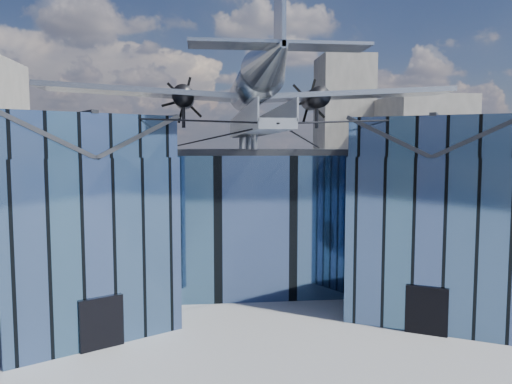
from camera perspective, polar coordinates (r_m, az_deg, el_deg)
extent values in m
plane|color=gray|center=(31.22, 0.42, -13.61)|extent=(120.00, 120.00, 0.00)
cube|color=#436089|center=(38.88, -1.15, -2.69)|extent=(28.00, 14.00, 9.50)
cube|color=#222429|center=(38.52, -1.16, 4.63)|extent=(28.00, 14.00, 0.40)
cube|color=#436089|center=(29.68, -19.99, -5.43)|extent=(11.79, 11.43, 9.50)
cube|color=#436089|center=(29.21, -20.34, 5.93)|extent=(11.56, 11.20, 2.20)
cube|color=#222429|center=(28.67, -24.69, 5.80)|extent=(7.98, 9.23, 2.40)
cube|color=#222429|center=(29.92, -16.18, 6.02)|extent=(7.98, 9.23, 2.40)
cube|color=#222429|center=(29.26, -20.41, 8.18)|extent=(4.30, 7.10, 0.18)
cube|color=black|center=(26.80, -17.23, -14.11)|extent=(2.03, 1.32, 2.60)
cube|color=black|center=(31.21, -12.02, -4.73)|extent=(0.34, 0.34, 9.50)
cube|color=#436089|center=(32.07, 19.69, -4.65)|extent=(11.79, 11.43, 9.50)
cube|color=#436089|center=(31.64, 20.01, 5.85)|extent=(11.56, 11.20, 2.20)
cube|color=#222429|center=(31.86, 15.95, 5.95)|extent=(7.98, 9.23, 2.40)
cube|color=#222429|center=(31.57, 24.11, 5.72)|extent=(7.98, 9.23, 2.40)
cube|color=#222429|center=(31.68, 20.07, 7.93)|extent=(4.30, 7.10, 0.18)
cube|color=black|center=(28.94, 18.91, -12.71)|extent=(2.03, 1.32, 2.60)
cube|color=black|center=(32.66, 11.77, -4.29)|extent=(0.34, 0.34, 9.50)
cube|color=#91959D|center=(33.06, -0.29, 6.98)|extent=(1.80, 21.00, 0.50)
cube|color=#91959D|center=(33.01, -1.86, 8.11)|extent=(0.08, 21.00, 1.10)
cube|color=#91959D|center=(33.20, 1.27, 8.09)|extent=(0.08, 21.00, 1.10)
cylinder|color=#91959D|center=(42.51, -1.66, 5.65)|extent=(0.44, 0.44, 1.35)
cylinder|color=#91959D|center=(36.53, -0.88, 5.74)|extent=(0.44, 0.44, 1.35)
cylinder|color=#91959D|center=(32.55, -0.20, 5.82)|extent=(0.44, 0.44, 1.35)
cylinder|color=#91959D|center=(33.61, -0.38, 8.57)|extent=(0.70, 0.70, 1.40)
cylinder|color=black|center=(25.46, -10.40, 8.13)|extent=(10.55, 6.08, 0.69)
cylinder|color=black|center=(26.87, 12.78, 7.93)|extent=(10.55, 6.08, 0.69)
cylinder|color=black|center=(30.87, -5.47, 6.07)|extent=(6.09, 17.04, 1.19)
cylinder|color=black|center=(31.54, 5.56, 6.05)|extent=(6.09, 17.04, 1.19)
cylinder|color=#9BA0A6|center=(33.78, -0.39, 11.87)|extent=(2.50, 11.00, 2.50)
sphere|color=#9BA0A6|center=(39.22, -1.24, 10.93)|extent=(2.50, 2.50, 2.50)
cube|color=black|center=(38.31, -1.11, 12.10)|extent=(1.60, 1.40, 0.50)
cone|color=#9BA0A6|center=(24.98, 1.85, 14.97)|extent=(2.50, 7.00, 2.50)
cube|color=#9BA0A6|center=(23.10, 2.73, 19.85)|extent=(0.18, 2.40, 3.40)
cube|color=#9BA0A6|center=(22.88, 2.67, 16.40)|extent=(8.00, 1.80, 0.14)
cube|color=#9BA0A6|center=(34.73, -12.35, 11.07)|extent=(14.00, 3.20, 1.08)
cylinder|color=black|center=(35.14, -8.28, 10.65)|extent=(1.44, 3.20, 1.44)
cone|color=black|center=(36.94, -8.18, 10.38)|extent=(0.70, 0.70, 0.70)
cube|color=black|center=(37.09, -8.18, 10.36)|extent=(1.05, 0.06, 3.33)
cube|color=black|center=(37.09, -8.18, 10.36)|extent=(2.53, 0.06, 2.53)
cube|color=black|center=(37.09, -8.18, 10.36)|extent=(3.33, 0.06, 1.05)
cylinder|color=black|center=(34.45, -8.28, 8.72)|extent=(0.24, 0.24, 1.75)
cube|color=#9BA0A6|center=(36.12, 10.76, 10.87)|extent=(14.00, 3.20, 1.08)
cylinder|color=black|center=(36.05, 6.76, 10.53)|extent=(1.44, 3.20, 1.44)
cone|color=black|center=(37.80, 6.13, 10.28)|extent=(0.70, 0.70, 0.70)
cube|color=black|center=(37.95, 6.08, 10.26)|extent=(1.05, 0.06, 3.33)
cube|color=black|center=(37.95, 6.08, 10.26)|extent=(2.53, 0.06, 2.53)
cube|color=black|center=(37.95, 6.08, 10.26)|extent=(3.33, 0.06, 1.05)
cylinder|color=black|center=(35.37, 6.96, 8.64)|extent=(0.24, 0.24, 1.75)
cube|color=slate|center=(85.13, 18.32, 4.16)|extent=(12.00, 14.00, 18.00)
cube|color=slate|center=(86.01, -17.46, 2.86)|extent=(14.00, 10.00, 14.00)
cube|color=slate|center=(91.06, 9.96, 6.90)|extent=(9.00, 9.00, 26.00)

